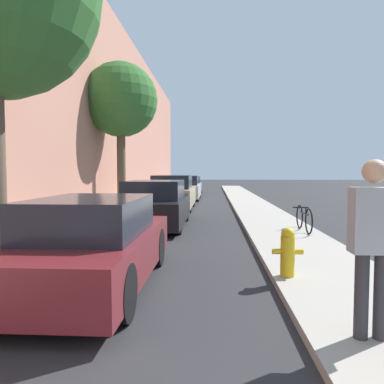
% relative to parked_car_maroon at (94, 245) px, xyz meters
% --- Properties ---
extents(ground_plane, '(120.00, 120.00, 0.00)m').
position_rel_parked_car_maroon_xyz_m(ground_plane, '(0.84, 9.82, -0.66)').
color(ground_plane, '#28282B').
extents(sidewalk_left, '(2.00, 52.00, 0.12)m').
position_rel_parked_car_maroon_xyz_m(sidewalk_left, '(-2.06, 9.82, -0.60)').
color(sidewalk_left, '#9E998E').
rests_on(sidewalk_left, ground).
extents(sidewalk_right, '(2.00, 52.00, 0.12)m').
position_rel_parked_car_maroon_xyz_m(sidewalk_right, '(3.74, 9.82, -0.60)').
color(sidewalk_right, '#9E998E').
rests_on(sidewalk_right, ground).
extents(building_facade_left, '(0.70, 52.00, 9.49)m').
position_rel_parked_car_maroon_xyz_m(building_facade_left, '(-3.41, 9.82, 4.09)').
color(building_facade_left, tan).
rests_on(building_facade_left, ground).
extents(parked_car_maroon, '(1.70, 4.13, 1.38)m').
position_rel_parked_car_maroon_xyz_m(parked_car_maroon, '(0.00, 0.00, 0.00)').
color(parked_car_maroon, black).
rests_on(parked_car_maroon, ground).
extents(parked_car_black, '(1.89, 4.39, 1.48)m').
position_rel_parked_car_maroon_xyz_m(parked_car_black, '(-0.02, 6.00, 0.04)').
color(parked_car_black, black).
rests_on(parked_car_black, ground).
extents(parked_car_champagne, '(1.86, 4.66, 1.58)m').
position_rel_parked_car_maroon_xyz_m(parked_car_champagne, '(-0.06, 11.32, 0.09)').
color(parked_car_champagne, black).
rests_on(parked_car_champagne, ground).
extents(parked_car_silver, '(1.84, 4.66, 1.49)m').
position_rel_parked_car_maroon_xyz_m(parked_car_silver, '(0.04, 17.05, 0.05)').
color(parked_car_silver, black).
rests_on(parked_car_silver, ground).
extents(parked_car_grey, '(1.76, 4.20, 1.37)m').
position_rel_parked_car_maroon_xyz_m(parked_car_grey, '(-0.01, 22.90, -0.01)').
color(parked_car_grey, black).
rests_on(parked_car_grey, ground).
extents(street_tree_far, '(3.10, 3.10, 6.20)m').
position_rel_parked_car_maroon_xyz_m(street_tree_far, '(-2.10, 9.85, 4.06)').
color(street_tree_far, brown).
rests_on(street_tree_far, sidewalk_left).
extents(fire_hydrant, '(0.48, 0.22, 0.77)m').
position_rel_parked_car_maroon_xyz_m(fire_hydrant, '(2.97, 0.35, -0.14)').
color(fire_hydrant, gold).
rests_on(fire_hydrant, sidewalk_right).
extents(pedestrian, '(0.42, 0.23, 1.76)m').
position_rel_parked_car_maroon_xyz_m(pedestrian, '(3.35, -1.75, 0.47)').
color(pedestrian, '#2D2D33').
rests_on(pedestrian, sidewalk_right).
extents(bicycle, '(0.44, 1.68, 0.69)m').
position_rel_parked_car_maroon_xyz_m(bicycle, '(4.29, 4.71, -0.19)').
color(bicycle, black).
rests_on(bicycle, sidewalk_right).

